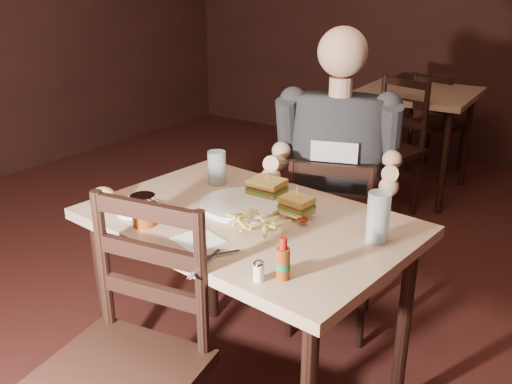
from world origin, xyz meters
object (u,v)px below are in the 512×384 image
Objects in this scene: bg_table at (417,103)px; chair_near at (116,377)px; chair_far at (333,241)px; dinner_plate at (241,206)px; bg_chair_far at (438,123)px; hot_sauce at (283,258)px; bg_chair_near at (383,150)px; side_plate at (138,211)px; glass_left at (217,168)px; main_table at (248,239)px; glass_right at (378,217)px; diner at (337,142)px; syrup_dispenser at (144,210)px.

bg_table is 0.88× the size of chair_near.
chair_far is at bearing -79.47° from bg_table.
chair_far reaches higher than dinner_plate.
hot_sauce reaches higher than bg_chair_far.
side_plate is at bearing -77.26° from bg_chair_near.
glass_left is at bearing 100.67° from bg_chair_far.
glass_left reaches higher than bg_chair_far.
side_plate is at bearing -90.37° from bg_table.
main_table is at bearing 67.37° from chair_far.
chair_far is 5.17× the size of glass_right.
hot_sauce is (0.64, -0.49, -0.00)m from glass_left.
side_plate is at bearing 44.93° from chair_far.
hot_sauce reaches higher than dinner_plate.
dinner_plate is (-0.11, -0.52, -0.14)m from diner.
bg_chair_near is (-0.33, 1.98, -0.22)m from main_table.
dinner_plate is (0.26, -2.47, 0.10)m from bg_table.
hot_sauce is 0.84× the size of side_plate.
diner is 6.85× the size of glass_left.
hot_sauce is (0.67, -2.26, 0.38)m from bg_chair_near.
hot_sauce is 1.16× the size of syrup_dispenser.
bg_table is at bearing 85.34° from chair_near.
main_table is 8.72× the size of glass_left.
glass_left is at bearing -153.04° from diner.
diner reaches higher than chair_far.
bg_table is 3.18m from chair_near.
bg_table is 0.59m from bg_chair_near.
diner is 5.60× the size of glass_right.
chair_far is 1.05× the size of bg_chair_far.
main_table is 2.02m from bg_chair_near.
main_table is at bearing -37.98° from dinner_plate.
glass_left is at bearing 147.85° from dinner_plate.
dinner_plate is 0.37m from side_plate.
syrup_dispenser is (0.08, -3.33, 0.41)m from bg_chair_far.
bg_chair_far is 5.42× the size of side_plate.
diner is at bearing -61.95° from bg_chair_near.
chair_far is 5.68× the size of side_plate.
glass_right is (0.43, -0.53, 0.42)m from chair_far.
dinner_plate is 2.68× the size of syrup_dispenser.
dinner_plate is at bearing 105.04° from bg_chair_far.
chair_far is 0.80m from glass_right.
bg_chair_far reaches higher than side_plate.
syrup_dispenser is (0.05, -0.46, -0.01)m from glass_left.
hot_sauce is at bearing -40.19° from dinner_plate.
bg_table is at bearing 89.63° from side_plate.
syrup_dispenser reaches higher than chair_far.
chair_far is at bearing 77.51° from syrup_dispenser.
chair_near is at bearing 67.60° from chair_far.
glass_left is (0.03, -2.88, 0.43)m from bg_chair_far.
hot_sauce reaches higher than chair_far.
glass_left is at bearing 171.59° from glass_right.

